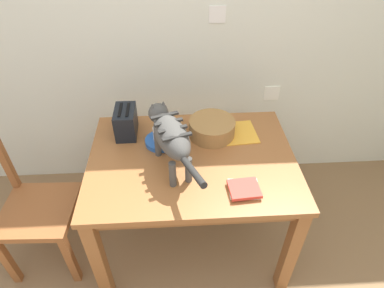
# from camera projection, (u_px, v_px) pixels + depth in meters

# --- Properties ---
(wall_rear) EXTENTS (4.82, 0.11, 2.50)m
(wall_rear) POSITION_uv_depth(u_px,v_px,m) (171.00, 23.00, 2.10)
(wall_rear) COLOR silver
(wall_rear) RESTS_ON ground_plane
(dining_table) EXTENTS (1.17, 0.85, 0.76)m
(dining_table) POSITION_uv_depth(u_px,v_px,m) (192.00, 170.00, 1.91)
(dining_table) COLOR #955B2F
(dining_table) RESTS_ON ground_plane
(cat) EXTENTS (0.28, 0.66, 0.29)m
(cat) POSITION_uv_depth(u_px,v_px,m) (170.00, 134.00, 1.67)
(cat) COLOR #474642
(cat) RESTS_ON dining_table
(saucer_bowl) EXTENTS (0.18, 0.18, 0.03)m
(saucer_bowl) POSITION_uv_depth(u_px,v_px,m) (161.00, 141.00, 1.94)
(saucer_bowl) COLOR #255AB3
(saucer_bowl) RESTS_ON dining_table
(coffee_mug) EXTENTS (0.12, 0.08, 0.08)m
(coffee_mug) POSITION_uv_depth(u_px,v_px,m) (161.00, 134.00, 1.90)
(coffee_mug) COLOR white
(coffee_mug) RESTS_ON saucer_bowl
(magazine) EXTENTS (0.31, 0.25, 0.01)m
(magazine) POSITION_uv_depth(u_px,v_px,m) (232.00, 133.00, 2.02)
(magazine) COLOR gold
(magazine) RESTS_ON dining_table
(book_stack) EXTENTS (0.16, 0.16, 0.03)m
(book_stack) POSITION_uv_depth(u_px,v_px,m) (244.00, 189.00, 1.65)
(book_stack) COLOR silver
(book_stack) RESTS_ON dining_table
(wicker_basket) EXTENTS (0.28, 0.28, 0.10)m
(wicker_basket) POSITION_uv_depth(u_px,v_px,m) (212.00, 128.00, 1.98)
(wicker_basket) COLOR olive
(wicker_basket) RESTS_ON dining_table
(toaster) EXTENTS (0.12, 0.20, 0.18)m
(toaster) POSITION_uv_depth(u_px,v_px,m) (126.00, 122.00, 1.97)
(toaster) COLOR black
(toaster) RESTS_ON dining_table
(wooden_chair_near) EXTENTS (0.44, 0.44, 0.95)m
(wooden_chair_near) POSITION_uv_depth(u_px,v_px,m) (30.00, 209.00, 1.94)
(wooden_chair_near) COLOR brown
(wooden_chair_near) RESTS_ON ground_plane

